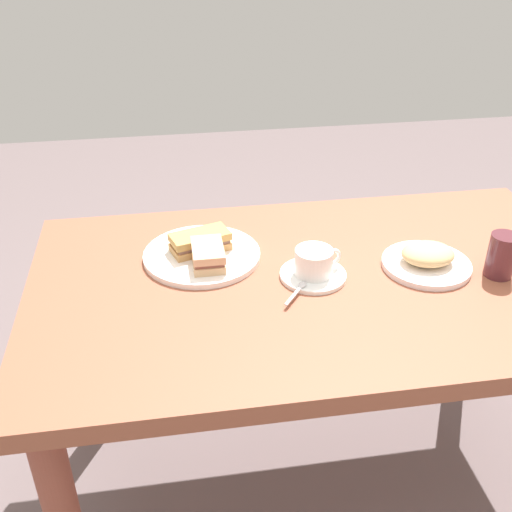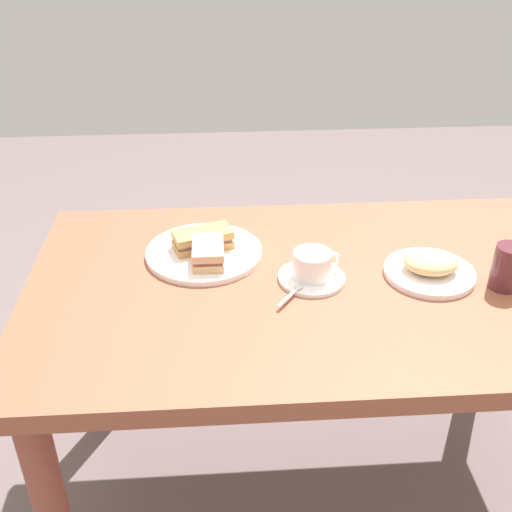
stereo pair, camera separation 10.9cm
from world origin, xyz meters
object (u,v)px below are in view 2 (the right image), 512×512
sandwich_plate (204,253)px  spoon (294,291)px  sandwich_back (208,253)px  coffee_saucer (311,278)px  dining_table (317,315)px  sandwich_front (203,239)px  drinking_glass (507,267)px  side_plate (429,272)px  coffee_cup (313,264)px

sandwich_plate → spoon: size_ratio=3.28×
sandwich_back → coffee_saucer: (-0.23, 0.07, -0.03)m
dining_table → sandwich_front: (0.26, -0.14, 0.14)m
sandwich_front → drinking_glass: drinking_glass is taller
sandwich_front → side_plate: 0.54m
sandwich_back → side_plate: (-0.51, 0.07, -0.03)m
coffee_saucer → drinking_glass: bearing=172.2°
sandwich_plate → drinking_glass: drinking_glass is taller
dining_table → drinking_glass: size_ratio=12.84×
sandwich_back → drinking_glass: (-0.66, 0.13, 0.01)m
sandwich_plate → coffee_cup: (-0.25, 0.12, 0.04)m
dining_table → sandwich_back: 0.30m
sandwich_plate → sandwich_front: size_ratio=1.83×
sandwich_plate → coffee_cup: coffee_cup is taller
sandwich_plate → sandwich_back: 0.06m
coffee_cup → drinking_glass: (-0.42, 0.06, 0.01)m
sandwich_back → side_plate: size_ratio=0.55×
coffee_saucer → sandwich_plate: bearing=-27.1°
sandwich_front → sandwich_back: (-0.01, 0.07, 0.00)m
drinking_glass → sandwich_back: bearing=-11.3°
sandwich_plate → side_plate: same height
coffee_cup → sandwich_back: bearing=-17.1°
coffee_saucer → drinking_glass: size_ratio=1.47×
sandwich_front → drinking_glass: size_ratio=1.48×
dining_table → side_plate: 0.28m
sandwich_front → sandwich_back: bearing=101.0°
dining_table → drinking_glass: (-0.40, 0.06, 0.15)m
drinking_glass → sandwich_front: bearing=-16.4°
dining_table → drinking_glass: drinking_glass is taller
sandwich_front → coffee_saucer: (-0.25, 0.14, -0.03)m
drinking_glass → sandwich_plate: bearing=-15.4°
drinking_glass → dining_table: bearing=-8.1°
sandwich_plate → sandwich_front: sandwich_front is taller
dining_table → coffee_saucer: bearing=-2.0°
coffee_saucer → spoon: (0.05, 0.06, 0.01)m
sandwich_front → coffee_saucer: size_ratio=1.01×
sandwich_plate → drinking_glass: (-0.67, 0.18, 0.04)m
sandwich_back → coffee_cup: size_ratio=1.00×
sandwich_plate → spoon: (-0.20, 0.19, 0.01)m
coffee_cup → drinking_glass: bearing=172.1°
dining_table → coffee_saucer: (0.02, -0.00, 0.11)m
spoon → drinking_glass: drinking_glass is taller
dining_table → sandwich_plate: bearing=-25.5°
coffee_cup → side_plate: (-0.27, 0.00, -0.04)m
spoon → side_plate: bearing=-168.9°
sandwich_front → spoon: (-0.20, 0.20, -0.02)m
dining_table → sandwich_back: size_ratio=11.80×
coffee_cup → coffee_saucer: bearing=15.4°
sandwich_plate → sandwich_front: bearing=-83.2°
dining_table → sandwich_plate: 0.31m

